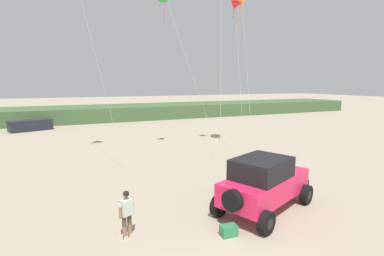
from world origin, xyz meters
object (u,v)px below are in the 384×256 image
at_px(cooler_box, 229,231).
at_px(kite_purple_stunt, 235,5).
at_px(distant_sedan, 31,125).
at_px(kite_orange_streamer, 166,0).
at_px(jeep, 264,182).
at_px(person_watching, 126,212).

xyz_separation_m(cooler_box, kite_purple_stunt, (7.54, 11.97, 10.96)).
bearing_deg(distant_sedan, kite_orange_streamer, -76.15).
xyz_separation_m(distant_sedan, kite_purple_stunt, (16.04, -16.09, 10.55)).
xyz_separation_m(jeep, distant_sedan, (-10.88, 26.88, -0.60)).
xyz_separation_m(distant_sedan, kite_orange_streamer, (10.52, -15.90, 10.36)).
height_order(cooler_box, kite_orange_streamer, kite_orange_streamer).
distance_m(distant_sedan, kite_orange_streamer, 21.70).
distance_m(jeep, person_watching, 5.61).
bearing_deg(kite_orange_streamer, person_watching, -115.74).
distance_m(person_watching, cooler_box, 3.55).
xyz_separation_m(person_watching, kite_orange_streamer, (5.23, 10.86, 10.02)).
relative_size(person_watching, kite_orange_streamer, 0.14).
distance_m(person_watching, distant_sedan, 27.28).
bearing_deg(kite_orange_streamer, distant_sedan, 123.48).
relative_size(distant_sedan, kite_orange_streamer, 0.36).
xyz_separation_m(cooler_box, distant_sedan, (-8.50, 28.06, 0.41)).
distance_m(jeep, kite_purple_stunt, 15.56).
relative_size(cooler_box, distant_sedan, 0.13).
xyz_separation_m(jeep, kite_orange_streamer, (-0.36, 10.98, 9.76)).
relative_size(cooler_box, kite_purple_stunt, 0.05).
relative_size(distant_sedan, kite_purple_stunt, 0.35).
bearing_deg(person_watching, kite_purple_stunt, 44.76).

